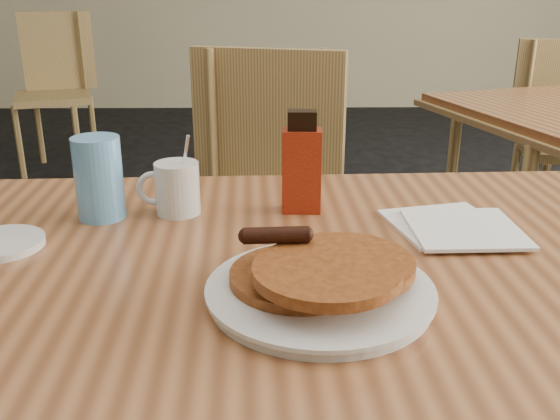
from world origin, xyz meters
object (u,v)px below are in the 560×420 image
object	(u,v)px
chair_main_far	(268,197)
main_table	(281,282)
chair_wall_extra	(56,77)
pancake_plate	(321,282)
coffee_mug	(176,187)
syrup_bottle	(302,166)
blue_tumbler	(99,178)

from	to	relation	value
chair_main_far	main_table	bearing A→B (deg)	-71.94
chair_wall_extra	pancake_plate	world-z (taller)	chair_wall_extra
coffee_mug	chair_wall_extra	bearing A→B (deg)	99.61
chair_main_far	coffee_mug	bearing A→B (deg)	-89.20
syrup_bottle	chair_main_far	bearing A→B (deg)	98.93
chair_main_far	chair_wall_extra	world-z (taller)	chair_main_far
chair_wall_extra	pancake_plate	size ratio (longest dim) A/B	3.17
chair_wall_extra	main_table	bearing A→B (deg)	-84.61
syrup_bottle	chair_wall_extra	bearing A→B (deg)	118.40
chair_wall_extra	coffee_mug	bearing A→B (deg)	-86.25
coffee_mug	blue_tumbler	distance (m)	0.13
chair_wall_extra	blue_tumbler	distance (m)	3.08
blue_tumbler	pancake_plate	bearing A→B (deg)	-40.05
coffee_mug	syrup_bottle	size ratio (longest dim) A/B	0.80
main_table	chair_main_far	xyz separation A→B (m)	(-0.02, 0.77, -0.13)
coffee_mug	chair_main_far	bearing A→B (deg)	62.01
chair_main_far	syrup_bottle	xyz separation A→B (m)	(0.06, -0.57, 0.26)
chair_main_far	coffee_mug	xyz separation A→B (m)	(-0.16, -0.58, 0.22)
chair_wall_extra	coffee_mug	xyz separation A→B (m)	(1.16, -2.87, 0.23)
main_table	coffee_mug	size ratio (longest dim) A/B	9.10
syrup_bottle	blue_tumbler	world-z (taller)	syrup_bottle
chair_wall_extra	syrup_bottle	world-z (taller)	chair_wall_extra
coffee_mug	syrup_bottle	xyz separation A→B (m)	(0.22, 0.01, 0.04)
chair_main_far	chair_wall_extra	distance (m)	2.65
main_table	chair_main_far	bearing A→B (deg)	91.71
main_table	coffee_mug	distance (m)	0.28
main_table	syrup_bottle	xyz separation A→B (m)	(0.04, 0.21, 0.13)
main_table	blue_tumbler	bearing A→B (deg)	150.35
pancake_plate	blue_tumbler	distance (m)	0.48
chair_wall_extra	syrup_bottle	bearing A→B (deg)	-82.44
pancake_plate	blue_tumbler	size ratio (longest dim) A/B	2.08
main_table	chair_wall_extra	bearing A→B (deg)	113.69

